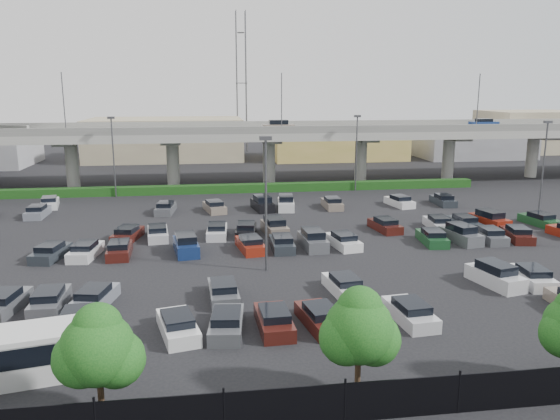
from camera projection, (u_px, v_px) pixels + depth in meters
The scene contains 10 objects.
ground at pixel (256, 242), 49.78m from camera, with size 280.00×280.00×0.00m, color black.
overpass at pixel (233, 136), 79.17m from camera, with size 150.00×13.00×15.80m.
hedge at pixel (239, 188), 73.83m from camera, with size 66.00×1.60×1.10m, color #113C12.
fence at pixel (320, 405), 22.50m from camera, with size 70.00×0.10×2.00m.
tree_row at pixel (331, 330), 23.46m from camera, with size 65.07×3.66×5.94m.
shuttle_bus at pixel (8, 355), 25.86m from camera, with size 7.97×4.07×2.44m.
parked_cars at pixel (276, 251), 45.11m from camera, with size 62.84×41.68×1.67m.
light_poles at pixel (209, 172), 49.81m from camera, with size 66.90×48.38×10.30m.
distant_buildings at pixel (288, 139), 110.41m from camera, with size 138.00×24.00×9.00m.
comm_tower at pixel (241, 80), 118.51m from camera, with size 2.40×2.40×30.00m.
Camera 1 is at (-4.48, -47.81, 13.62)m, focal length 35.00 mm.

